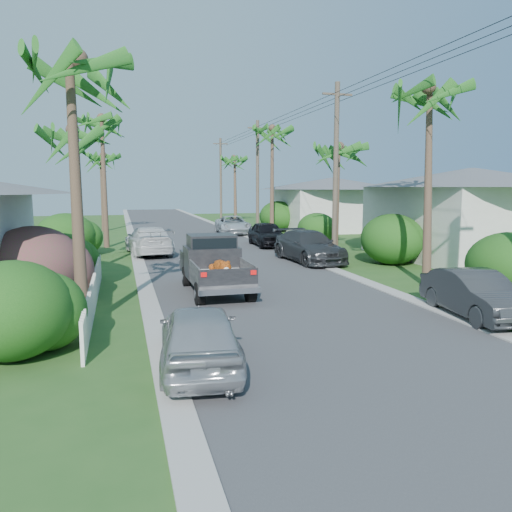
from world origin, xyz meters
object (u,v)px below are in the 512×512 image
object	(u,v)px
house_right_near	(469,217)
utility_pole_d	(221,179)
parked_car_rn	(475,295)
palm_l_b	(76,131)
parked_car_rd	(233,225)
palm_l_d	(101,155)
palm_r_d	(235,158)
utility_pole_b	(336,171)
parked_car_rm	(309,247)
parked_car_ln	(199,336)
palm_r_c	(272,129)
pickup_truck	(213,263)
house_right_far	(332,206)
palm_l_a	(70,61)
palm_r_b	(338,148)
parked_car_lf	(149,241)
palm_r_a	(433,89)
parked_car_rf	(267,234)
palm_l_c	(102,119)
utility_pole_c	(258,177)

from	to	relation	value
house_right_near	utility_pole_d	distance (m)	31.96
parked_car_rn	palm_l_b	world-z (taller)	palm_l_b
parked_car_rd	palm_l_d	size ratio (longest dim) A/B	0.68
palm_r_d	utility_pole_b	world-z (taller)	utility_pole_b
parked_car_rm	parked_car_ln	distance (m)	15.64
palm_r_d	house_right_near	world-z (taller)	palm_r_d
parked_car_rd	utility_pole_b	bearing A→B (deg)	-79.63
palm_r_c	parked_car_ln	bearing A→B (deg)	-110.13
pickup_truck	parked_car_ln	bearing A→B (deg)	-102.43
house_right_far	utility_pole_d	xyz separation A→B (m)	(-7.40, 13.00, 2.48)
palm_r_d	palm_l_a	bearing A→B (deg)	-108.94
parked_car_rn	palm_r_d	world-z (taller)	palm_r_d
palm_r_b	house_right_near	world-z (taller)	palm_r_b
palm_l_a	house_right_near	distance (m)	21.72
parked_car_ln	palm_r_c	distance (m)	29.43
parked_car_rm	utility_pole_b	distance (m)	4.09
parked_car_rm	palm_r_b	xyz separation A→B (m)	(2.46, 2.15, 5.17)
house_right_far	palm_l_a	bearing A→B (deg)	-125.42
palm_l_d	palm_l_a	bearing A→B (deg)	-89.45
palm_l_d	utility_pole_b	bearing A→B (deg)	-60.05
palm_l_a	palm_r_b	distance (m)	17.57
parked_car_rn	parked_car_rm	size ratio (longest dim) A/B	0.77
parked_car_rm	utility_pole_d	world-z (taller)	utility_pole_d
parked_car_lf	palm_r_c	size ratio (longest dim) A/B	0.58
parked_car_rd	palm_r_a	size ratio (longest dim) A/B	0.60
parked_car_rd	palm_l_b	xyz separation A→B (m)	(-10.49, -16.59, 5.42)
palm_r_b	parked_car_lf	bearing A→B (deg)	164.63
utility_pole_b	parked_car_ln	bearing A→B (deg)	-123.81
parked_car_rm	parked_car_rn	bearing A→B (deg)	-91.35
parked_car_lf	palm_r_c	distance (m)	14.72
parked_car_rf	palm_l_c	bearing A→B (deg)	169.65
parked_car_rn	palm_r_a	xyz separation A→B (m)	(1.47, 4.74, 6.74)
parked_car_rf	palm_r_b	distance (m)	7.57
parked_car_rn	palm_l_c	size ratio (longest dim) A/B	0.45
parked_car_ln	palm_r_c	size ratio (longest dim) A/B	0.43
parked_car_rm	palm_r_c	size ratio (longest dim) A/B	0.57
palm_l_b	palm_r_c	xyz separation A→B (m)	(13.00, 14.00, 1.96)
parked_car_rn	utility_pole_b	distance (m)	12.40
utility_pole_b	utility_pole_c	size ratio (longest dim) A/B	1.00
parked_car_rf	parked_car_lf	bearing A→B (deg)	-163.14
utility_pole_c	parked_car_rd	bearing A→B (deg)	162.74
palm_l_b	house_right_far	bearing A→B (deg)	42.27
palm_r_c	utility_pole_c	distance (m)	4.08
parked_car_ln	palm_l_d	distance (m)	35.33
parked_car_rm	palm_l_a	distance (m)	15.55
palm_r_d	palm_r_a	bearing A→B (deg)	-90.34
parked_car_rf	utility_pole_d	size ratio (longest dim) A/B	0.51
pickup_truck	palm_l_d	bearing A→B (deg)	99.76
parked_car_rm	parked_car_lf	xyz separation A→B (m)	(-7.74, 4.96, 0.01)
pickup_truck	palm_l_c	distance (m)	16.93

